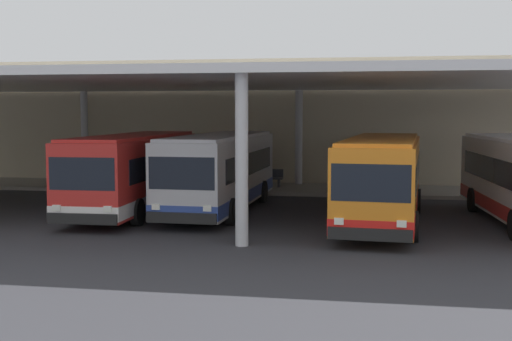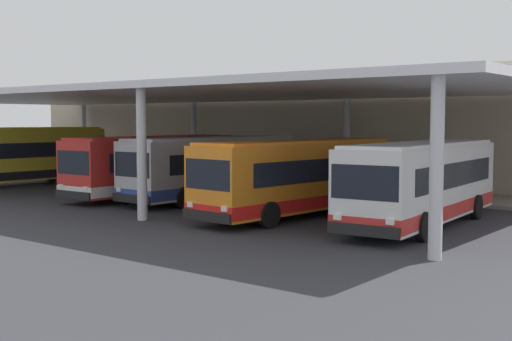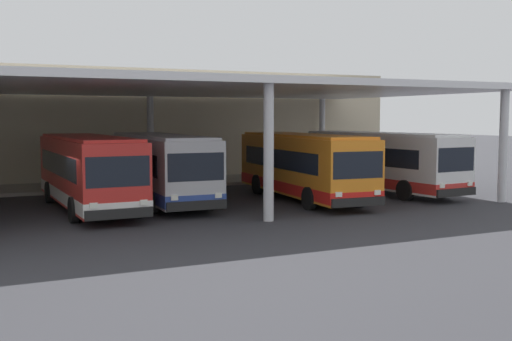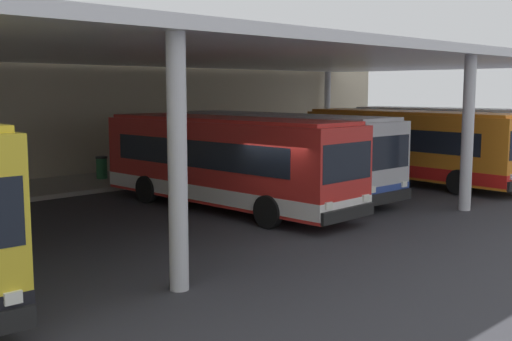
{
  "view_description": "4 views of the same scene",
  "coord_description": "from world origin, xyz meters",
  "px_view_note": "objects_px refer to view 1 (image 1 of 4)",
  "views": [
    {
      "loc": [
        10.04,
        -22.17,
        4.12
      ],
      "look_at": [
        5.38,
        4.54,
        1.69
      ],
      "focal_mm": 46.43,
      "sensor_mm": 36.0,
      "label": 1
    },
    {
      "loc": [
        26.08,
        -20.44,
        3.98
      ],
      "look_at": [
        6.48,
        4.49,
        1.6
      ],
      "focal_mm": 46.58,
      "sensor_mm": 36.0,
      "label": 2
    },
    {
      "loc": [
        -4.49,
        -23.45,
        3.99
      ],
      "look_at": [
        7.89,
        2.18,
        1.52
      ],
      "focal_mm": 43.33,
      "sensor_mm": 36.0,
      "label": 3
    },
    {
      "loc": [
        -13.97,
        -12.62,
        4.13
      ],
      "look_at": [
        1.28,
        2.75,
        1.34
      ],
      "focal_mm": 44.37,
      "sensor_mm": 36.0,
      "label": 4
    }
  ],
  "objects_px": {
    "bus_far_bay": "(382,179)",
    "bench_waiting": "(266,178)",
    "trash_bin": "(196,176)",
    "bus_second_bay": "(134,172)",
    "bus_middle_bay": "(221,171)"
  },
  "relations": [
    {
      "from": "bus_far_bay",
      "to": "bench_waiting",
      "type": "height_order",
      "value": "bus_far_bay"
    },
    {
      "from": "bus_far_bay",
      "to": "trash_bin",
      "type": "xyz_separation_m",
      "value": [
        -9.67,
        9.69,
        -0.98
      ]
    },
    {
      "from": "bus_second_bay",
      "to": "bench_waiting",
      "type": "xyz_separation_m",
      "value": [
        4.13,
        8.3,
        -0.99
      ]
    },
    {
      "from": "trash_bin",
      "to": "bus_second_bay",
      "type": "bearing_deg",
      "value": -91.9
    },
    {
      "from": "bus_far_bay",
      "to": "bus_middle_bay",
      "type": "bearing_deg",
      "value": 163.34
    },
    {
      "from": "bus_second_bay",
      "to": "bus_middle_bay",
      "type": "height_order",
      "value": "same"
    },
    {
      "from": "bus_second_bay",
      "to": "bench_waiting",
      "type": "distance_m",
      "value": 9.32
    },
    {
      "from": "bus_far_bay",
      "to": "trash_bin",
      "type": "relative_size",
      "value": 10.91
    },
    {
      "from": "bus_middle_bay",
      "to": "bench_waiting",
      "type": "height_order",
      "value": "bus_middle_bay"
    },
    {
      "from": "bus_second_bay",
      "to": "trash_bin",
      "type": "relative_size",
      "value": 10.79
    },
    {
      "from": "bus_second_bay",
      "to": "trash_bin",
      "type": "height_order",
      "value": "bus_second_bay"
    },
    {
      "from": "bus_far_bay",
      "to": "bench_waiting",
      "type": "bearing_deg",
      "value": 121.48
    },
    {
      "from": "bus_second_bay",
      "to": "bench_waiting",
      "type": "height_order",
      "value": "bus_second_bay"
    },
    {
      "from": "bus_second_bay",
      "to": "trash_bin",
      "type": "xyz_separation_m",
      "value": [
        0.28,
        8.48,
        -0.98
      ]
    },
    {
      "from": "bus_far_bay",
      "to": "bus_second_bay",
      "type": "bearing_deg",
      "value": 173.04
    }
  ]
}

